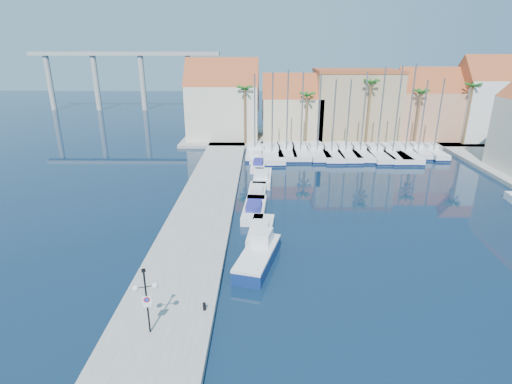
% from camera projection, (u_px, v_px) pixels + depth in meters
% --- Properties ---
extents(ground, '(260.00, 260.00, 0.00)m').
position_uv_depth(ground, '(308.00, 291.00, 27.09)').
color(ground, black).
rests_on(ground, ground).
extents(quay_west, '(6.00, 77.00, 0.50)m').
position_uv_depth(quay_west, '(203.00, 210.00, 39.83)').
color(quay_west, gray).
rests_on(quay_west, ground).
extents(shore_north, '(54.00, 16.00, 0.50)m').
position_uv_depth(shore_north, '(335.00, 137.00, 71.94)').
color(shore_north, gray).
rests_on(shore_north, ground).
extents(lamp_post, '(1.34, 0.65, 4.06)m').
position_uv_depth(lamp_post, '(146.00, 291.00, 21.52)').
color(lamp_post, black).
rests_on(lamp_post, quay_west).
extents(bollard, '(0.19, 0.19, 0.48)m').
position_uv_depth(bollard, '(204.00, 306.00, 24.23)').
color(bollard, black).
rests_on(bollard, quay_west).
extents(fishing_boat, '(3.68, 6.75, 2.25)m').
position_uv_depth(fishing_boat, '(258.00, 255.00, 30.25)').
color(fishing_boat, navy).
rests_on(fishing_boat, ground).
extents(motorboat_west_0, '(2.51, 6.13, 1.40)m').
position_uv_depth(motorboat_west_0, '(261.00, 231.00, 34.77)').
color(motorboat_west_0, white).
rests_on(motorboat_west_0, ground).
extents(motorboat_west_1, '(2.49, 6.57, 1.40)m').
position_uv_depth(motorboat_west_1, '(254.00, 209.00, 39.39)').
color(motorboat_west_1, white).
rests_on(motorboat_west_1, ground).
extents(motorboat_west_2, '(2.08, 5.86, 1.40)m').
position_uv_depth(motorboat_west_2, '(257.00, 192.00, 43.93)').
color(motorboat_west_2, white).
rests_on(motorboat_west_2, ground).
extents(motorboat_west_3, '(2.37, 6.62, 1.40)m').
position_uv_depth(motorboat_west_3, '(262.00, 178.00, 48.91)').
color(motorboat_west_3, white).
rests_on(motorboat_west_3, ground).
extents(motorboat_west_4, '(2.24, 5.64, 1.40)m').
position_uv_depth(motorboat_west_4, '(259.00, 165.00, 54.09)').
color(motorboat_west_4, white).
rests_on(motorboat_west_4, ground).
extents(motorboat_west_5, '(2.23, 5.53, 1.40)m').
position_uv_depth(motorboat_west_5, '(257.00, 157.00, 58.04)').
color(motorboat_west_5, white).
rests_on(motorboat_west_5, ground).
extents(motorboat_west_6, '(2.45, 7.07, 1.40)m').
position_uv_depth(motorboat_west_6, '(259.00, 150.00, 61.96)').
color(motorboat_west_6, white).
rests_on(motorboat_west_6, ground).
extents(sailboat_0, '(2.58, 9.35, 12.03)m').
position_uv_depth(sailboat_0, '(255.00, 151.00, 60.97)').
color(sailboat_0, white).
rests_on(sailboat_0, ground).
extents(sailboat_1, '(3.80, 11.76, 12.31)m').
position_uv_depth(sailboat_1, '(271.00, 153.00, 59.95)').
color(sailboat_1, white).
rests_on(sailboat_1, ground).
extents(sailboat_2, '(2.75, 10.33, 12.61)m').
position_uv_depth(sailboat_2, '(286.00, 151.00, 61.04)').
color(sailboat_2, white).
rests_on(sailboat_2, ground).
extents(sailboat_3, '(2.61, 9.88, 12.31)m').
position_uv_depth(sailboat_3, '(300.00, 151.00, 60.83)').
color(sailboat_3, white).
rests_on(sailboat_3, ground).
extents(sailboat_4, '(3.27, 10.71, 12.03)m').
position_uv_depth(sailboat_4, '(316.00, 151.00, 60.95)').
color(sailboat_4, white).
rests_on(sailboat_4, ground).
extents(sailboat_5, '(2.91, 10.35, 11.30)m').
position_uv_depth(sailboat_5, '(331.00, 153.00, 60.28)').
color(sailboat_5, white).
rests_on(sailboat_5, ground).
extents(sailboat_6, '(3.35, 11.19, 11.25)m').
position_uv_depth(sailboat_6, '(345.00, 152.00, 60.76)').
color(sailboat_6, white).
rests_on(sailboat_6, ground).
extents(sailboat_7, '(2.92, 10.21, 12.39)m').
position_uv_depth(sailboat_7, '(359.00, 152.00, 60.56)').
color(sailboat_7, white).
rests_on(sailboat_7, ground).
extents(sailboat_8, '(3.32, 10.81, 12.90)m').
position_uv_depth(sailboat_8, '(375.00, 153.00, 60.05)').
color(sailboat_8, white).
rests_on(sailboat_8, ground).
extents(sailboat_9, '(3.35, 11.21, 13.21)m').
position_uv_depth(sailboat_9, '(391.00, 153.00, 60.06)').
color(sailboat_9, white).
rests_on(sailboat_9, ground).
extents(sailboat_10, '(4.04, 11.88, 13.44)m').
position_uv_depth(sailboat_10, '(404.00, 152.00, 60.37)').
color(sailboat_10, white).
rests_on(sailboat_10, ground).
extents(sailboat_11, '(2.55, 8.24, 11.16)m').
position_uv_depth(sailboat_11, '(417.00, 151.00, 61.28)').
color(sailboat_11, white).
rests_on(sailboat_11, ground).
extents(sailboat_12, '(2.22, 8.19, 11.38)m').
position_uv_depth(sailboat_12, '(432.00, 152.00, 60.70)').
color(sailboat_12, white).
rests_on(sailboat_12, ground).
extents(building_0, '(12.30, 9.00, 13.50)m').
position_uv_depth(building_0, '(223.00, 102.00, 69.17)').
color(building_0, beige).
rests_on(building_0, shore_north).
extents(building_1, '(10.30, 8.00, 11.00)m').
position_uv_depth(building_1, '(292.00, 110.00, 69.40)').
color(building_1, '#CCB38F').
rests_on(building_1, shore_north).
extents(building_2, '(14.20, 10.20, 11.50)m').
position_uv_depth(building_2, '(355.00, 103.00, 69.84)').
color(building_2, tan).
rests_on(building_2, shore_north).
extents(building_3, '(10.30, 8.00, 12.00)m').
position_uv_depth(building_3, '(425.00, 107.00, 68.85)').
color(building_3, tan).
rests_on(building_3, shore_north).
extents(building_4, '(8.30, 8.00, 14.00)m').
position_uv_depth(building_4, '(482.00, 101.00, 67.39)').
color(building_4, white).
rests_on(building_4, shore_north).
extents(palm_0, '(2.60, 2.60, 10.15)m').
position_uv_depth(palm_0, '(245.00, 90.00, 63.53)').
color(palm_0, brown).
rests_on(palm_0, shore_north).
extents(palm_1, '(2.60, 2.60, 9.15)m').
position_uv_depth(palm_1, '(307.00, 96.00, 63.70)').
color(palm_1, brown).
rests_on(palm_1, shore_north).
extents(palm_2, '(2.60, 2.60, 11.15)m').
position_uv_depth(palm_2, '(371.00, 84.00, 62.90)').
color(palm_2, brown).
rests_on(palm_2, shore_north).
extents(palm_3, '(2.60, 2.60, 9.65)m').
position_uv_depth(palm_3, '(421.00, 94.00, 63.26)').
color(palm_3, brown).
rests_on(palm_3, shore_north).
extents(palm_4, '(2.60, 2.60, 10.65)m').
position_uv_depth(palm_4, '(473.00, 88.00, 62.81)').
color(palm_4, brown).
rests_on(palm_4, shore_north).
extents(viaduct, '(48.00, 2.20, 14.45)m').
position_uv_depth(viaduct, '(121.00, 69.00, 101.23)').
color(viaduct, '#9E9E99').
rests_on(viaduct, ground).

